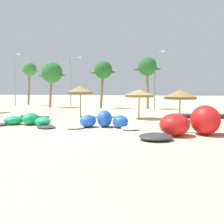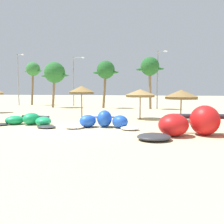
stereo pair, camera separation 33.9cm
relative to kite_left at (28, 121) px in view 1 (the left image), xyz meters
name	(u,v)px [view 1 (the left image)]	position (x,y,z in m)	size (l,w,h in m)	color
ground_plane	(71,129)	(3.73, -0.78, -0.34)	(260.00, 260.00, 0.00)	beige
kite_left	(28,121)	(0.00, 0.00, 0.00)	(5.70, 2.66, 0.88)	#333338
kite_left_of_center	(104,121)	(5.63, 0.35, 0.11)	(5.09, 2.64, 1.16)	white
kite_center	(208,125)	(12.00, -1.16, 0.31)	(7.92, 4.38, 1.68)	#333338
beach_umbrella_middle	(80,90)	(1.42, 6.40, 2.25)	(2.50, 2.50, 2.98)	brown
beach_umbrella_near_palms	(139,93)	(7.15, 6.18, 1.96)	(2.68, 2.68, 2.65)	brown
beach_umbrella_outermost	(180,94)	(10.66, 5.40, 1.86)	(2.73, 2.73, 2.59)	brown
palm_leftmost	(30,70)	(-15.08, 22.79, 5.98)	(3.72, 2.48, 7.74)	brown
palm_left	(52,73)	(-7.73, 17.51, 4.91)	(4.71, 3.14, 6.89)	#7F6647
palm_left_of_gap	(103,71)	(-0.01, 18.70, 5.18)	(3.97, 2.65, 6.96)	brown
palm_center_left	(147,67)	(6.48, 18.42, 5.44)	(3.86, 2.58, 7.21)	#7F6647
lamppost_west	(15,77)	(-16.29, 20.33, 4.58)	(1.40, 0.24, 8.85)	gray
lamppost_west_center	(72,78)	(-6.39, 21.66, 4.30)	(2.17, 0.24, 8.13)	gray
lamppost_east_center	(156,77)	(7.58, 19.22, 4.22)	(1.42, 0.24, 8.15)	gray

